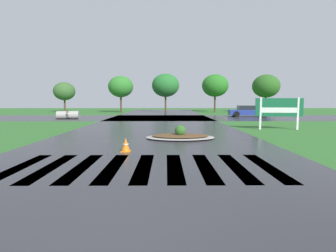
% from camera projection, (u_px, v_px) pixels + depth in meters
% --- Properties ---
extents(ground_plane, '(120.00, 120.00, 0.10)m').
position_uv_depth(ground_plane, '(118.00, 250.00, 3.62)').
color(ground_plane, '#2D6628').
extents(asphalt_roadway, '(10.75, 80.00, 0.01)m').
position_uv_depth(asphalt_roadway, '(153.00, 139.00, 13.57)').
color(asphalt_roadway, '#2B2B30').
rests_on(asphalt_roadway, ground).
extents(asphalt_cross_road, '(90.00, 9.67, 0.01)m').
position_uv_depth(asphalt_cross_road, '(160.00, 118.00, 29.45)').
color(asphalt_cross_road, '#2B2B30').
rests_on(asphalt_cross_road, ground).
extents(crosswalk_stripes, '(7.65, 3.46, 0.01)m').
position_uv_depth(crosswalk_stripes, '(144.00, 167.00, 7.88)').
color(crosswalk_stripes, white).
rests_on(crosswalk_stripes, ground).
extents(estate_billboard, '(3.03, 0.39, 2.11)m').
position_uv_depth(estate_billboard, '(279.00, 109.00, 17.69)').
color(estate_billboard, white).
rests_on(estate_billboard, ground).
extents(median_island, '(3.48, 2.27, 0.68)m').
position_uv_depth(median_island, '(180.00, 136.00, 13.72)').
color(median_island, '#9E9B93').
rests_on(median_island, ground).
extents(car_silver_hatch, '(4.65, 2.40, 1.28)m').
position_uv_depth(car_silver_hatch, '(248.00, 111.00, 31.82)').
color(car_silver_hatch, navy).
rests_on(car_silver_hatch, ground).
extents(drainage_pipe_stack, '(2.24, 1.16, 0.81)m').
position_uv_depth(drainage_pipe_stack, '(68.00, 115.00, 27.63)').
color(drainage_pipe_stack, '#9E9B93').
rests_on(drainage_pipe_stack, ground).
extents(traffic_cone, '(0.36, 0.36, 0.53)m').
position_uv_depth(traffic_cone, '(126.00, 145.00, 10.19)').
color(traffic_cone, orange).
rests_on(traffic_cone, ground).
extents(background_treeline, '(35.02, 6.14, 6.03)m').
position_uv_depth(background_treeline, '(178.00, 87.00, 42.07)').
color(background_treeline, '#4C3823').
rests_on(background_treeline, ground).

